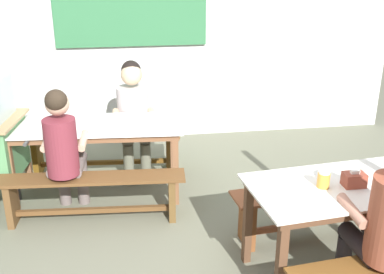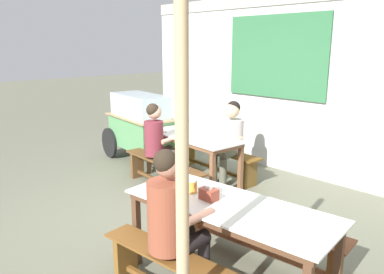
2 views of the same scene
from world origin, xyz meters
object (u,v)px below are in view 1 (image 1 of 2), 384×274
object	(u,v)px
bench_far_back	(103,147)
tissue_box	(354,179)
bench_far_front	(92,191)
dining_table_near	(372,190)
person_left_back_turned	(63,147)
dining_table_far	(95,132)
bench_near_back	(330,202)
person_center_facing	(133,111)
condiment_jar	(324,179)

from	to	relation	value
bench_far_back	tissue_box	size ratio (longest dim) A/B	11.18
bench_far_front	bench_far_back	bearing A→B (deg)	85.87
dining_table_near	tissue_box	distance (m)	0.23
bench_far_front	person_left_back_turned	distance (m)	0.47
dining_table_far	bench_far_back	world-z (taller)	dining_table_far
dining_table_near	bench_far_front	size ratio (longest dim) A/B	1.13
dining_table_near	bench_near_back	xyz separation A→B (m)	(-0.06, 0.52, -0.39)
person_center_facing	bench_near_back	bearing A→B (deg)	-41.88
person_left_back_turned	tissue_box	size ratio (longest dim) A/B	8.21
bench_far_front	person_left_back_turned	xyz separation A→B (m)	(-0.22, 0.10, 0.41)
bench_near_back	person_center_facing	distance (m)	2.23
person_center_facing	bench_far_front	bearing A→B (deg)	-113.75
bench_far_front	condiment_jar	world-z (taller)	condiment_jar
person_center_facing	tissue_box	xyz separation A→B (m)	(1.49, -2.03, 0.08)
bench_far_back	bench_far_front	size ratio (longest dim) A/B	1.01
bench_far_back	condiment_jar	distance (m)	2.71
dining_table_near	bench_far_front	world-z (taller)	dining_table_near
tissue_box	condiment_jar	size ratio (longest dim) A/B	1.23
bench_far_front	bench_near_back	distance (m)	2.11
dining_table_near	bench_far_front	distance (m)	2.37
dining_table_near	person_center_facing	bearing A→B (deg)	130.31
bench_far_front	condiment_jar	xyz separation A→B (m)	(1.70, -1.05, 0.52)
bench_near_back	person_left_back_turned	distance (m)	2.38
bench_far_front	dining_table_near	bearing A→B (deg)	-25.76
dining_table_far	person_left_back_turned	xyz separation A→B (m)	(-0.26, -0.43, 0.03)
dining_table_far	bench_near_back	size ratio (longest dim) A/B	0.98
bench_far_front	person_center_facing	bearing A→B (deg)	66.25
bench_near_back	person_left_back_turned	bearing A→B (deg)	165.47
condiment_jar	person_center_facing	bearing A→B (deg)	122.20
dining_table_far	person_left_back_turned	size ratio (longest dim) A/B	1.38
bench_far_front	tissue_box	size ratio (longest dim) A/B	11.08
dining_table_far	dining_table_near	distance (m)	2.58
dining_table_far	person_left_back_turned	world-z (taller)	person_left_back_turned
person_left_back_turned	dining_table_near	bearing A→B (deg)	-25.56
bench_far_back	bench_near_back	distance (m)	2.51
dining_table_far	tissue_box	bearing A→B (deg)	-40.31
dining_table_near	person_center_facing	world-z (taller)	person_center_facing
person_center_facing	condiment_jar	distance (m)	2.39
person_left_back_turned	dining_table_far	bearing A→B (deg)	59.05
dining_table_near	person_left_back_turned	bearing A→B (deg)	154.44
bench_far_back	condiment_jar	xyz separation A→B (m)	(1.62, -2.10, 0.52)
bench_far_back	tissue_box	xyz separation A→B (m)	(1.84, -2.12, 0.51)
dining_table_near	bench_near_back	world-z (taller)	dining_table_near
dining_table_near	bench_near_back	size ratio (longest dim) A/B	1.08
person_center_facing	dining_table_far	bearing A→B (deg)	-131.31
dining_table_near	condiment_jar	world-z (taller)	condiment_jar
bench_near_back	person_left_back_turned	xyz separation A→B (m)	(-2.27, 0.59, 0.42)
dining_table_far	person_center_facing	bearing A→B (deg)	48.69
bench_far_front	person_left_back_turned	size ratio (longest dim) A/B	1.35
bench_near_back	person_left_back_turned	size ratio (longest dim) A/B	1.41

